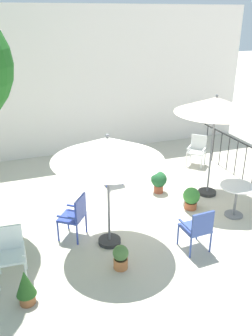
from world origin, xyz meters
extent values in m
plane|color=beige|center=(0.00, 0.00, 0.00)|extent=(60.00, 60.00, 0.00)
cube|color=white|center=(0.00, 4.12, 2.20)|extent=(10.86, 0.30, 4.40)
cylinder|color=black|center=(3.35, 0.37, 0.50)|extent=(0.02, 0.02, 1.00)
cylinder|color=black|center=(3.35, 0.75, 0.50)|extent=(0.02, 0.02, 1.00)
cylinder|color=black|center=(3.35, 1.12, 0.50)|extent=(0.02, 0.02, 1.00)
cylinder|color=black|center=(3.35, 1.50, 0.50)|extent=(0.02, 0.02, 1.00)
cylinder|color=black|center=(3.35, 1.87, 0.50)|extent=(0.02, 0.02, 1.00)
cylinder|color=black|center=(3.35, 2.24, 0.50)|extent=(0.02, 0.02, 1.00)
cylinder|color=#2D2D2D|center=(2.03, 0.02, 0.04)|extent=(0.44, 0.44, 0.08)
cylinder|color=slate|center=(2.03, 0.02, 1.22)|extent=(0.04, 0.04, 2.43)
cone|color=beige|center=(2.03, 0.02, 2.25)|extent=(1.88, 1.88, 0.35)
sphere|color=slate|center=(2.03, 0.02, 2.46)|extent=(0.06, 0.06, 0.06)
cylinder|color=#2D2D2D|center=(-0.88, -1.11, 0.04)|extent=(0.44, 0.44, 0.08)
cylinder|color=slate|center=(-0.88, -1.11, 1.09)|extent=(0.04, 0.04, 2.18)
cone|color=beige|center=(-0.88, -1.11, 1.98)|extent=(2.03, 2.03, 0.42)
sphere|color=slate|center=(-0.88, -1.11, 2.21)|extent=(0.06, 0.06, 0.06)
cylinder|color=silver|center=(2.03, -1.07, 0.72)|extent=(0.73, 0.73, 0.02)
cylinder|color=slate|center=(2.03, -1.07, 0.36)|extent=(0.06, 0.06, 0.71)
cylinder|color=slate|center=(2.03, -1.07, 0.01)|extent=(0.40, 0.40, 0.03)
cube|color=silver|center=(2.68, 1.71, 0.42)|extent=(0.66, 0.66, 0.04)
cube|color=silver|center=(2.82, 1.85, 0.66)|extent=(0.35, 0.35, 0.44)
cube|color=silver|center=(2.52, 1.87, 0.54)|extent=(0.32, 0.32, 0.03)
cube|color=silver|center=(2.83, 1.55, 0.54)|extent=(0.32, 0.32, 0.03)
cylinder|color=silver|center=(2.37, 1.72, 0.20)|extent=(0.04, 0.04, 0.40)
cylinder|color=silver|center=(2.69, 1.40, 0.20)|extent=(0.04, 0.04, 0.40)
cylinder|color=silver|center=(2.67, 2.01, 0.20)|extent=(0.04, 0.04, 0.40)
cylinder|color=silver|center=(2.98, 1.70, 0.20)|extent=(0.04, 0.04, 0.40)
cube|color=#2E429F|center=(-1.51, -0.65, 0.45)|extent=(0.64, 0.65, 0.04)
cube|color=#2E429F|center=(-1.35, -0.77, 0.70)|extent=(0.31, 0.39, 0.45)
cube|color=#2E429F|center=(-1.38, -0.47, 0.57)|extent=(0.34, 0.27, 0.03)
cube|color=#2E429F|center=(-1.64, -0.82, 0.57)|extent=(0.34, 0.27, 0.03)
cylinder|color=#2E429F|center=(-1.54, -0.35, 0.22)|extent=(0.04, 0.04, 0.43)
cylinder|color=#2E429F|center=(-1.81, -0.70, 0.22)|extent=(0.04, 0.04, 0.43)
cylinder|color=#2E429F|center=(-1.21, -0.59, 0.22)|extent=(0.04, 0.04, 0.43)
cylinder|color=#2E429F|center=(-1.48, -0.95, 0.22)|extent=(0.04, 0.04, 0.43)
cube|color=silver|center=(-2.72, -1.55, 0.47)|extent=(0.51, 0.48, 0.04)
cube|color=silver|center=(-2.71, -1.34, 0.71)|extent=(0.45, 0.07, 0.45)
cube|color=silver|center=(-2.51, -1.56, 0.59)|extent=(0.07, 0.41, 0.03)
cylinder|color=silver|center=(-2.52, -1.77, 0.22)|extent=(0.04, 0.04, 0.45)
cylinder|color=silver|center=(-2.49, -1.36, 0.22)|extent=(0.04, 0.04, 0.45)
cube|color=#2D42A1|center=(-0.01, 1.45, 0.48)|extent=(0.52, 0.49, 0.04)
cube|color=#2D42A1|center=(-0.23, 1.43, 0.70)|extent=(0.07, 0.44, 0.40)
cube|color=#2D42A1|center=(0.00, 1.23, 0.60)|extent=(0.44, 0.07, 0.03)
cube|color=#2D42A1|center=(-0.02, 1.66, 0.60)|extent=(0.44, 0.07, 0.03)
cylinder|color=#2D42A1|center=(0.23, 1.25, 0.23)|extent=(0.04, 0.04, 0.46)
cylinder|color=#2D42A1|center=(0.21, 1.67, 0.23)|extent=(0.04, 0.04, 0.46)
cylinder|color=#2D42A1|center=(-0.22, 1.22, 0.23)|extent=(0.04, 0.04, 0.46)
cylinder|color=#2D42A1|center=(-0.25, 1.65, 0.23)|extent=(0.04, 0.04, 0.46)
cube|color=#374D96|center=(0.58, -1.82, 0.45)|extent=(0.50, 0.50, 0.04)
cube|color=#374D96|center=(0.59, -2.04, 0.68)|extent=(0.45, 0.06, 0.43)
cube|color=#374D96|center=(0.80, -1.81, 0.57)|extent=(0.06, 0.43, 0.03)
cube|color=#374D96|center=(0.36, -1.83, 0.57)|extent=(0.06, 0.43, 0.03)
cylinder|color=#374D96|center=(0.79, -1.58, 0.21)|extent=(0.04, 0.04, 0.43)
cylinder|color=#374D96|center=(0.35, -1.61, 0.21)|extent=(0.04, 0.04, 0.43)
cylinder|color=#374D96|center=(0.81, -2.03, 0.21)|extent=(0.04, 0.04, 0.43)
cylinder|color=#374D96|center=(0.37, -2.05, 0.21)|extent=(0.04, 0.04, 0.43)
cylinder|color=#B05733|center=(1.28, -0.48, 0.08)|extent=(0.28, 0.28, 0.17)
cylinder|color=#382819|center=(1.28, -0.48, 0.16)|extent=(0.24, 0.24, 0.02)
sphere|color=#367B30|center=(1.28, -0.48, 0.33)|extent=(0.39, 0.39, 0.39)
sphere|color=#E4482E|center=(1.40, -0.40, 0.35)|extent=(0.10, 0.10, 0.10)
sphere|color=#E4482E|center=(1.38, -0.42, 0.40)|extent=(0.08, 0.08, 0.08)
sphere|color=#E4482E|center=(1.19, -0.57, 0.38)|extent=(0.11, 0.11, 0.11)
cylinder|color=#A54E33|center=(0.92, 0.51, 0.10)|extent=(0.23, 0.23, 0.19)
cylinder|color=#382819|center=(0.92, 0.51, 0.18)|extent=(0.21, 0.21, 0.02)
sphere|color=#1E542B|center=(0.92, 0.51, 0.36)|extent=(0.39, 0.39, 0.39)
sphere|color=#D13864|center=(1.06, 0.58, 0.34)|extent=(0.11, 0.11, 0.11)
sphere|color=#D13864|center=(0.91, 0.64, 0.45)|extent=(0.10, 0.10, 0.10)
sphere|color=#D13864|center=(0.98, 0.61, 0.33)|extent=(0.07, 0.07, 0.07)
sphere|color=#D13864|center=(1.02, 0.41, 0.35)|extent=(0.08, 0.08, 0.08)
cylinder|color=brown|center=(-2.55, -2.18, 0.09)|extent=(0.25, 0.25, 0.18)
cylinder|color=#382819|center=(-2.55, -2.18, 0.17)|extent=(0.22, 0.22, 0.02)
cone|color=#25531D|center=(-2.55, -2.18, 0.39)|extent=(0.31, 0.31, 0.43)
cylinder|color=#BF6F3D|center=(-0.92, -1.89, 0.10)|extent=(0.25, 0.25, 0.20)
cylinder|color=#382819|center=(-0.92, -1.89, 0.19)|extent=(0.22, 0.22, 0.02)
sphere|color=#487138|center=(-0.92, -1.89, 0.32)|extent=(0.28, 0.28, 0.28)
sphere|color=gold|center=(-0.87, -1.98, 0.31)|extent=(0.06, 0.06, 0.06)
sphere|color=gold|center=(-0.87, -1.78, 0.32)|extent=(0.07, 0.07, 0.07)
camera|label=1|loc=(-2.55, -6.64, 4.14)|focal=37.81mm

